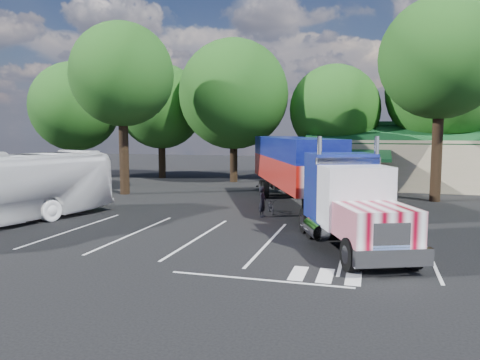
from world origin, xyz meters
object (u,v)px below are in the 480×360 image
(semi_truck, at_px, (304,169))
(silver_sedan, at_px, (433,183))
(woman, at_px, (262,202))
(bicycle, at_px, (271,206))

(semi_truck, xyz_separation_m, silver_sedan, (8.36, 12.82, -1.92))
(silver_sedan, bearing_deg, woman, 136.55)
(woman, bearing_deg, silver_sedan, -28.96)
(woman, distance_m, silver_sedan, 17.70)
(bicycle, distance_m, silver_sedan, 16.53)
(semi_truck, height_order, silver_sedan, semi_truck)
(semi_truck, bearing_deg, woman, -166.04)
(semi_truck, distance_m, silver_sedan, 15.42)
(semi_truck, bearing_deg, bicycle, 163.29)
(woman, height_order, bicycle, woman)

